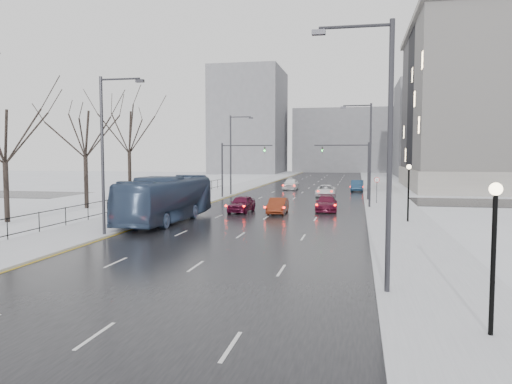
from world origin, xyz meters
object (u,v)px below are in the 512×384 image
Objects in this scene: no_uturn_sign at (377,182)px; sedan_right_far at (326,203)px; sedan_center_near at (242,204)px; sedan_right_cross at (326,191)px; tree_park_e at (130,200)px; sedan_right_near at (278,206)px; tree_park_d at (87,209)px; lamppost_r_mid at (409,184)px; sedan_center_far at (291,184)px; lamppost_r_near at (494,237)px; streetlight_r_mid at (368,150)px; streetlight_l_near at (106,148)px; sedan_right_distant at (357,186)px; streetlight_l_far at (232,151)px; tree_park_c at (8,223)px; bus at (167,199)px; mast_signal_left at (231,163)px; streetlight_r_near at (383,143)px; mast_signal_right at (359,164)px.

no_uturn_sign is 0.57× the size of sedan_right_far.
sedan_center_near is 0.87× the size of sedan_right_cross.
sedan_right_near is (18.70, -10.14, 0.73)m from tree_park_e.
tree_park_d is 2.50× the size of sedan_right_cross.
lamppost_r_mid reaches higher than sedan_center_far.
streetlight_r_mid is at bearing 94.76° from lamppost_r_near.
streetlight_l_near is (-16.33, -20.00, 0.00)m from streetlight_r_mid.
sedan_right_distant is at bearing 92.53° from streetlight_r_mid.
no_uturn_sign reaches higher than sedan_right_far.
streetlight_l_far is 29.30m from lamppost_r_mid.
sedan_right_near is (19.00, 9.86, 0.73)m from tree_park_c.
bus is (1.17, -24.96, -3.83)m from streetlight_l_far.
mast_signal_left is 16.37m from sedan_center_far.
mast_signal_right is (-0.84, 38.00, -1.51)m from streetlight_r_near.
sedan_right_far is at bearing 20.42° from sedan_center_near.
bus is at bearing 131.67° from streetlight_r_near.
tree_park_e is 24.99m from sedan_center_far.
mast_signal_left is 16.51m from sedan_right_near.
mast_signal_left reaches higher than sedan_right_cross.
sedan_right_far is at bearing 97.79° from streetlight_r_near.
sedan_right_near is (-7.67, -6.14, -4.89)m from streetlight_r_mid.
sedan_center_far is (5.07, 15.23, -3.24)m from mast_signal_left.
sedan_right_far is (22.70, -7.18, 0.73)m from tree_park_e.
streetlight_r_mid and streetlight_l_far have the same top height.
no_uturn_sign is 15.44m from sedan_center_near.
lamppost_r_mid is 18.28m from bus.
streetlight_l_far is at bearing 131.06° from lamppost_r_mid.
sedan_right_far is (4.00, 2.95, 0.01)m from sedan_right_near.
sedan_right_distant is at bearing 32.82° from streetlight_l_far.
sedan_center_far is (15.94, 19.22, 0.86)m from tree_park_e.
streetlight_l_near is 34.98m from sedan_right_cross.
streetlight_r_near is at bearing -52.21° from tree_park_e.
sedan_right_distant is at bearing 72.75° from sedan_center_near.
streetlight_r_near reaches higher than sedan_right_distant.
tree_park_c is 0.92× the size of bus.
sedan_right_cross is 1.05× the size of sedan_right_far.
tree_park_e is at bearing 112.69° from streetlight_l_near.
tree_park_c is 12.03m from bus.
sedan_right_far is (11.50, 9.78, -1.05)m from bus.
tree_park_d reaches higher than sedan_right_cross.
sedan_right_distant is at bearing 96.79° from lamppost_r_mid.
streetlight_r_near is at bearing -84.42° from sedan_right_cross.
lamppost_r_mid is at bearing 27.55° from streetlight_l_near.
streetlight_r_near is 45.06m from streetlight_l_far.
lamppost_r_mid is 11.41m from sedan_right_near.
sedan_center_far is at bearing 101.08° from streetlight_r_near.
lamppost_r_mid is at bearing -7.91° from tree_park_d.
sedan_right_far is at bearing 7.20° from tree_park_d.
streetlight_l_far is at bearing 94.49° from bus.
sedan_right_cross is (-4.74, 42.64, -4.88)m from streetlight_r_near.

